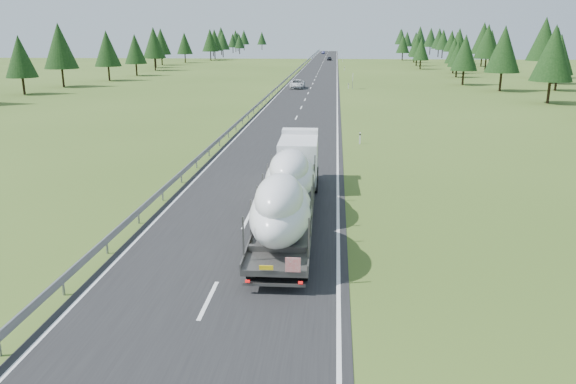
# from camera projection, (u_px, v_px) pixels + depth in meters

# --- Properties ---
(ground) EXTENTS (400.00, 400.00, 0.00)m
(ground) POSITION_uv_depth(u_px,v_px,m) (208.00, 301.00, 19.85)
(ground) COLOR #3B541C
(ground) RESTS_ON ground
(road_surface) EXTENTS (10.00, 400.00, 0.02)m
(road_surface) POSITION_uv_depth(u_px,v_px,m) (315.00, 80.00, 115.74)
(road_surface) COLOR black
(road_surface) RESTS_ON ground
(guardrail) EXTENTS (0.10, 400.00, 0.76)m
(guardrail) POSITION_uv_depth(u_px,v_px,m) (289.00, 76.00, 115.95)
(guardrail) COLOR slate
(guardrail) RESTS_ON ground
(marker_posts) EXTENTS (0.13, 350.08, 1.00)m
(marker_posts) POSITION_uv_depth(u_px,v_px,m) (343.00, 63.00, 167.82)
(marker_posts) COLOR silver
(marker_posts) RESTS_ON ground
(highway_sign) EXTENTS (0.08, 0.90, 2.60)m
(highway_sign) POSITION_uv_depth(u_px,v_px,m) (353.00, 78.00, 95.50)
(highway_sign) COLOR slate
(highway_sign) RESTS_ON ground
(tree_line_right) EXTENTS (26.46, 355.76, 12.64)m
(tree_line_right) POSITION_uv_depth(u_px,v_px,m) (477.00, 43.00, 146.91)
(tree_line_right) COLOR black
(tree_line_right) RESTS_ON ground
(tree_line_left) EXTENTS (15.32, 355.76, 12.58)m
(tree_line_left) POSITION_uv_depth(u_px,v_px,m) (162.00, 42.00, 157.16)
(tree_line_left) COLOR black
(tree_line_left) RESTS_ON ground
(boat_truck) EXTENTS (2.69, 17.58, 3.79)m
(boat_truck) POSITION_uv_depth(u_px,v_px,m) (289.00, 184.00, 27.49)
(boat_truck) COLOR silver
(boat_truck) RESTS_ON ground
(distant_van) EXTENTS (2.55, 5.37, 1.48)m
(distant_van) POSITION_uv_depth(u_px,v_px,m) (297.00, 84.00, 96.78)
(distant_van) COLOR silver
(distant_van) RESTS_ON ground
(distant_car_dark) EXTENTS (1.61, 3.96, 1.35)m
(distant_car_dark) POSITION_uv_depth(u_px,v_px,m) (329.00, 58.00, 198.88)
(distant_car_dark) COLOR black
(distant_car_dark) RESTS_ON ground
(distant_car_blue) EXTENTS (1.56, 3.93, 1.27)m
(distant_car_blue) POSITION_uv_depth(u_px,v_px,m) (323.00, 52.00, 264.18)
(distant_car_blue) COLOR #15193D
(distant_car_blue) RESTS_ON ground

